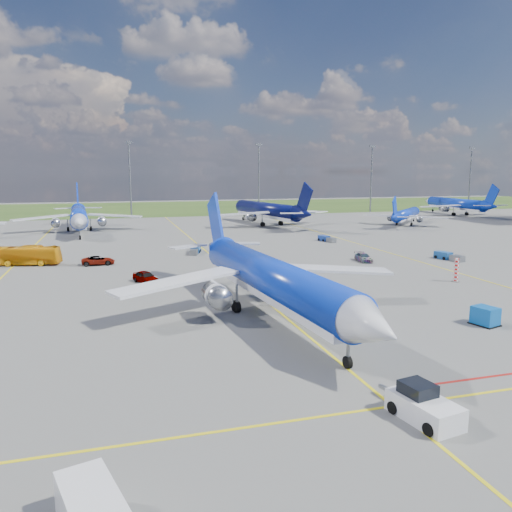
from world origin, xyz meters
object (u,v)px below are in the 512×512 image
object	(u,v)px
baggage_tug_w	(448,256)
pushback_tug	(423,406)
baggage_tug_c	(195,250)
baggage_tug_e	(326,239)
bg_jet_ene	(455,215)
uld_container	(485,316)
main_airliner	(271,316)
warning_post	(456,270)
apron_bus	(24,256)
bg_jet_ne	(406,225)
bg_jet_n	(267,225)
service_car_a	(146,277)
bg_jet_nnw	(80,232)
service_car_c	(364,257)
service_car_b	(98,260)

from	to	relation	value
baggage_tug_w	pushback_tug	bearing A→B (deg)	-141.47
baggage_tug_c	baggage_tug_e	xyz separation A→B (m)	(27.72, 7.45, -0.03)
bg_jet_ene	uld_container	xyz separation A→B (m)	(-74.75, -101.07, 0.83)
uld_container	baggage_tug_c	bearing A→B (deg)	96.48
main_airliner	pushback_tug	distance (m)	21.82
warning_post	baggage_tug_e	distance (m)	38.78
uld_container	apron_bus	size ratio (longest dim) A/B	0.20
warning_post	bg_jet_ne	xyz separation A→B (m)	(32.54, 62.16, -1.50)
warning_post	bg_jet_ne	world-z (taller)	bg_jet_ne
bg_jet_n	bg_jet_ene	size ratio (longest dim) A/B	1.11
apron_bus	baggage_tug_w	xyz separation A→B (m)	(63.87, -13.56, -0.92)
service_car_a	baggage_tug_w	world-z (taller)	service_car_a
bg_jet_nnw	service_car_c	distance (m)	68.90
bg_jet_ene	pushback_tug	xyz separation A→B (m)	(-90.65, -114.79, 0.80)
main_airliner	service_car_a	size ratio (longest dim) A/B	9.41
bg_jet_n	uld_container	xyz separation A→B (m)	(-6.61, -88.25, 0.83)
bg_jet_n	bg_jet_ene	bearing A→B (deg)	179.85
baggage_tug_e	bg_jet_ne	bearing A→B (deg)	24.03
bg_jet_nnw	baggage_tug_w	size ratio (longest dim) A/B	7.83
bg_jet_ene	uld_container	bearing A→B (deg)	56.12
bg_jet_ne	service_car_c	world-z (taller)	bg_jet_ne
bg_jet_nnw	pushback_tug	bearing A→B (deg)	-79.99
main_airliner	service_car_a	distance (m)	21.17
bg_jet_n	apron_bus	xyz separation A→B (m)	(-51.79, -44.56, 1.45)
service_car_b	baggage_tug_c	xyz separation A→B (m)	(15.65, 6.58, -0.14)
warning_post	service_car_b	bearing A→B (deg)	150.60
uld_container	service_car_a	world-z (taller)	uld_container
bg_jet_ene	service_car_a	size ratio (longest dim) A/B	8.66
baggage_tug_c	pushback_tug	bearing A→B (deg)	-70.51
bg_jet_ne	warning_post	bearing A→B (deg)	107.30
service_car_a	baggage_tug_e	size ratio (longest dim) A/B	0.91
pushback_tug	baggage_tug_e	size ratio (longest dim) A/B	1.23
bg_jet_ene	service_car_c	bearing A→B (deg)	47.16
pushback_tug	service_car_b	xyz separation A→B (m)	(-18.68, 54.56, -0.13)
bg_jet_n	pushback_tug	bearing A→B (deg)	66.74
bg_jet_ne	bg_jet_ene	world-z (taller)	bg_jet_ene
uld_container	service_car_c	world-z (taller)	uld_container
service_car_c	baggage_tug_w	distance (m)	13.84
baggage_tug_w	baggage_tug_e	xyz separation A→B (m)	(-9.89, 24.75, -0.04)
bg_jet_nnw	service_car_a	bearing A→B (deg)	-82.81
uld_container	baggage_tug_w	xyz separation A→B (m)	(18.68, 30.13, -0.31)
bg_jet_n	uld_container	world-z (taller)	bg_jet_n
bg_jet_n	pushback_tug	world-z (taller)	bg_jet_n
baggage_tug_w	baggage_tug_e	size ratio (longest dim) A/B	1.07
pushback_tug	apron_bus	size ratio (longest dim) A/B	0.57
bg_jet_ene	service_car_c	distance (m)	97.83
baggage_tug_e	service_car_c	bearing A→B (deg)	-110.74
warning_post	bg_jet_ne	distance (m)	70.18
bg_jet_ne	service_car_a	size ratio (longest dim) A/B	6.78
bg_jet_nnw	bg_jet_ene	distance (m)	115.56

